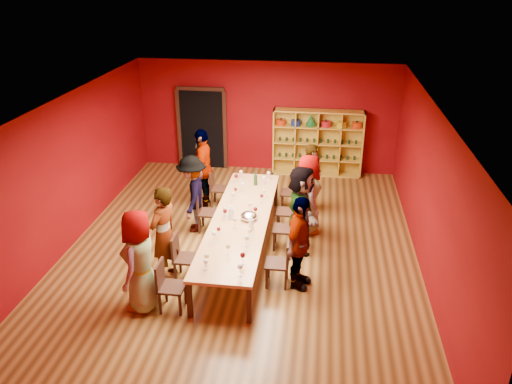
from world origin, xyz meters
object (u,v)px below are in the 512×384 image
person_right_3 (308,194)px  person_right_4 (312,178)px  person_left_0 (140,261)px  person_right_2 (301,209)px  chair_person_left_1 (182,255)px  chair_person_left_4 (217,186)px  spittoon_bowl (249,216)px  person_right_1 (299,243)px  chair_person_right_1 (282,261)px  chair_person_right_2 (287,226)px  person_left_4 (203,168)px  chair_person_right_4 (293,190)px  chair_person_right_3 (290,209)px  person_left_3 (192,194)px  tasting_table (241,220)px  person_left_1 (164,234)px  chair_person_left_0 (167,283)px  wine_bottle (256,180)px  chair_person_left_3 (205,210)px

person_right_3 → person_right_4: 1.00m
person_left_0 → person_right_2: 3.35m
chair_person_left_1 → chair_person_left_4: bearing=90.0°
spittoon_bowl → person_right_1: bearing=-43.6°
chair_person_right_1 → chair_person_right_2: same height
person_left_0 → person_right_4: bearing=150.5°
person_left_4 → chair_person_right_2: (2.13, -1.76, -0.45)m
chair_person_left_4 → chair_person_right_4: bearing=0.0°
chair_person_right_3 → person_right_4: person_right_4 is taller
person_left_3 → person_left_4: person_left_4 is taller
tasting_table → person_left_0: bearing=-123.8°
person_left_0 → person_right_3: 3.97m
tasting_table → person_left_1: (-1.21, -1.10, 0.21)m
chair_person_right_1 → person_right_3: bearing=79.8°
chair_person_right_2 → chair_person_right_4: bearing=90.0°
tasting_table → person_right_2: 1.21m
person_left_1 → chair_person_left_4: person_left_1 is taller
chair_person_left_4 → person_left_3: bearing=-101.1°
chair_person_left_1 → chair_person_right_2: size_ratio=1.00×
chair_person_right_4 → person_left_4: bearing=180.0°
person_right_1 → person_right_4: 3.05m
chair_person_right_3 → chair_person_right_4: same height
chair_person_right_2 → person_right_4: size_ratio=0.54×
spittoon_bowl → person_left_4: bearing=124.0°
chair_person_left_1 → chair_person_right_4: same height
tasting_table → chair_person_right_4: (0.91, 2.00, -0.20)m
person_left_3 → chair_person_right_1: size_ratio=1.91×
person_left_0 → person_left_3: bearing=-179.4°
chair_person_right_1 → person_right_4: (0.43, 3.05, 0.33)m
chair_person_right_4 → chair_person_left_0: bearing=-114.5°
chair_person_left_4 → chair_person_right_2: size_ratio=1.00×
person_left_1 → person_right_1: 2.42m
person_left_1 → person_right_4: (2.55, 3.10, -0.09)m
person_left_0 → person_left_3: size_ratio=1.06×
chair_person_right_3 → spittoon_bowl: spittoon_bowl is taller
chair_person_left_0 → person_right_1: (2.12, 0.94, 0.38)m
person_left_4 → person_right_2: 2.96m
person_left_0 → person_right_2: (2.50, 2.23, 0.01)m
chair_person_left_4 → person_right_1: bearing=-55.2°
person_left_4 → tasting_table: bearing=26.1°
chair_person_left_0 → chair_person_right_3: 3.50m
person_left_3 → wine_bottle: bearing=117.6°
chair_person_left_4 → spittoon_bowl: (1.08, -2.06, 0.33)m
chair_person_left_3 → person_left_4: 1.37m
tasting_table → person_left_3: (-1.16, 0.74, 0.15)m
person_left_1 → chair_person_left_4: size_ratio=2.04×
chair_person_left_4 → chair_person_right_1: 3.55m
chair_person_right_3 → wine_bottle: 1.11m
chair_person_left_3 → chair_person_right_2: same height
chair_person_right_4 → chair_person_right_3: bearing=-90.0°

